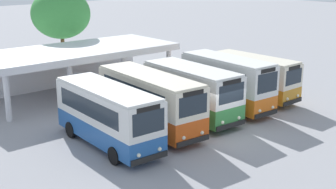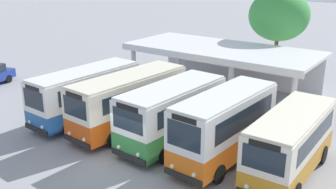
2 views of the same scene
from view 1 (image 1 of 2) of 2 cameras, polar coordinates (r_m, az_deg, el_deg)
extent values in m
plane|color=#939399|center=(26.02, 7.51, -5.08)|extent=(180.00, 180.00, 0.00)
cylinder|color=black|center=(23.28, -2.28, -6.33)|extent=(0.26, 0.91, 0.90)
cylinder|color=black|center=(22.22, -6.67, -7.54)|extent=(0.26, 0.91, 0.90)
cylinder|color=black|center=(26.87, -7.99, -3.39)|extent=(0.26, 0.91, 0.90)
cylinder|color=black|center=(25.96, -11.96, -4.29)|extent=(0.26, 0.91, 0.90)
cube|color=#23569E|center=(24.37, -7.43, -4.30)|extent=(2.51, 7.42, 1.02)
cube|color=silver|center=(23.95, -7.54, -1.28)|extent=(2.51, 7.42, 1.66)
cube|color=silver|center=(23.70, -7.62, 0.77)|extent=(2.44, 7.20, 0.12)
cube|color=black|center=(21.63, -2.30, -7.91)|extent=(2.08, 0.19, 0.28)
cube|color=#1E2833|center=(21.02, -2.43, -3.47)|extent=(1.79, 0.13, 1.08)
cube|color=black|center=(20.81, -2.45, -1.76)|extent=(1.31, 0.11, 0.24)
cube|color=#1E2833|center=(24.55, -5.50, -0.67)|extent=(0.31, 5.86, 0.91)
cube|color=#1E2833|center=(23.51, -9.93, -1.58)|extent=(0.31, 5.86, 0.91)
sphere|color=#EAEACC|center=(21.84, -1.04, -6.77)|extent=(0.20, 0.20, 0.20)
sphere|color=#EAEACC|center=(21.20, -3.65, -7.53)|extent=(0.20, 0.20, 0.20)
cylinder|color=black|center=(25.40, 2.79, -4.40)|extent=(0.28, 0.91, 0.90)
cylinder|color=black|center=(24.19, -1.10, -5.44)|extent=(0.28, 0.91, 0.90)
cylinder|color=black|center=(29.05, -3.23, -1.77)|extent=(0.28, 0.91, 0.90)
cylinder|color=black|center=(28.00, -6.85, -2.55)|extent=(0.28, 0.91, 0.90)
cube|color=#D14C14|center=(26.43, -2.28, -2.37)|extent=(2.75, 7.87, 1.19)
cube|color=beige|center=(26.03, -2.31, 0.55)|extent=(2.75, 7.87, 1.60)
cube|color=beige|center=(25.82, -2.33, 2.38)|extent=(2.67, 7.64, 0.12)
cube|color=black|center=(23.66, 3.12, -5.77)|extent=(2.11, 0.25, 0.28)
cube|color=#1E2833|center=(23.07, 3.12, -1.36)|extent=(1.82, 0.18, 1.04)
cube|color=black|center=(22.89, 3.14, 0.14)|extent=(1.33, 0.14, 0.24)
cube|color=#1E2833|center=(26.71, -0.49, 1.07)|extent=(0.47, 6.18, 0.88)
cube|color=#1E2833|center=(25.52, -4.48, 0.31)|extent=(0.47, 6.18, 0.88)
sphere|color=#EAEACC|center=(23.93, 4.25, -4.75)|extent=(0.20, 0.20, 0.20)
sphere|color=#EAEACC|center=(23.19, 1.95, -5.39)|extent=(0.20, 0.20, 0.20)
cylinder|color=black|center=(27.75, 7.47, -2.74)|extent=(0.27, 0.91, 0.90)
cylinder|color=black|center=(26.27, 4.00, -3.72)|extent=(0.27, 0.91, 0.90)
cylinder|color=black|center=(30.71, 1.90, -0.78)|extent=(0.27, 0.91, 0.90)
cylinder|color=black|center=(29.38, -1.48, -1.55)|extent=(0.27, 0.91, 0.90)
cube|color=#337F3D|center=(28.32, 2.88, -1.17)|extent=(2.69, 6.91, 1.14)
cube|color=silver|center=(27.95, 2.92, 1.53)|extent=(2.69, 6.91, 1.62)
cube|color=silver|center=(27.75, 2.95, 3.27)|extent=(2.61, 6.71, 0.12)
cube|color=black|center=(26.09, 7.79, -3.81)|extent=(2.23, 0.21, 0.28)
cube|color=#1E2833|center=(25.56, 7.87, 0.15)|extent=(1.93, 0.15, 1.05)
cube|color=black|center=(25.40, 7.92, 1.54)|extent=(1.41, 0.12, 0.24)
cube|color=#1E2833|center=(28.76, 4.55, 2.02)|extent=(0.32, 5.44, 0.89)
cube|color=#1E2833|center=(27.29, 0.93, 1.31)|extent=(0.32, 5.44, 0.89)
sphere|color=#EAEACC|center=(26.44, 8.78, -2.87)|extent=(0.20, 0.20, 0.20)
sphere|color=#EAEACC|center=(25.56, 6.78, -3.45)|extent=(0.20, 0.20, 0.20)
cylinder|color=black|center=(29.98, 11.41, -1.51)|extent=(0.27, 0.91, 0.90)
cylinder|color=black|center=(28.53, 8.72, -2.27)|extent=(0.27, 0.91, 0.90)
cylinder|color=black|center=(32.74, 5.88, 0.20)|extent=(0.27, 0.91, 0.90)
cylinder|color=black|center=(31.42, 3.19, -0.41)|extent=(0.27, 0.91, 0.90)
cube|color=orange|center=(30.48, 7.23, -0.06)|extent=(2.48, 6.86, 1.12)
cube|color=silver|center=(30.11, 7.33, 2.63)|extent=(2.48, 6.86, 1.82)
cube|color=silver|center=(29.91, 7.40, 4.44)|extent=(2.40, 6.66, 0.12)
cube|color=black|center=(28.41, 12.06, -2.37)|extent=(2.03, 0.20, 0.28)
cube|color=#1E2833|center=(27.90, 12.21, 1.44)|extent=(1.75, 0.14, 1.18)
cube|color=black|center=(27.73, 12.30, 2.93)|extent=(1.28, 0.12, 0.24)
cube|color=#1E2833|center=(30.91, 8.59, 3.02)|extent=(0.32, 5.41, 1.00)
cube|color=#1E2833|center=(29.45, 5.74, 2.48)|extent=(0.32, 5.41, 1.00)
sphere|color=#EAEACC|center=(28.76, 12.84, -1.54)|extent=(0.20, 0.20, 0.20)
sphere|color=#EAEACC|center=(27.89, 11.30, -2.00)|extent=(0.20, 0.20, 0.20)
cylinder|color=black|center=(32.82, 14.27, -0.18)|extent=(0.23, 0.90, 0.90)
cylinder|color=black|center=(31.21, 12.14, -0.86)|extent=(0.23, 0.90, 0.90)
cylinder|color=black|center=(35.20, 8.77, 1.21)|extent=(0.23, 0.90, 0.90)
cylinder|color=black|center=(33.71, 6.54, 0.64)|extent=(0.23, 0.90, 0.90)
cube|color=orange|center=(33.08, 10.39, 0.97)|extent=(2.20, 6.67, 1.01)
cube|color=beige|center=(32.78, 10.50, 3.11)|extent=(2.20, 6.67, 1.53)
cube|color=beige|center=(32.61, 10.57, 4.52)|extent=(2.13, 6.47, 0.12)
cube|color=black|center=(31.30, 15.15, -0.88)|extent=(2.03, 0.12, 0.28)
cube|color=#1E2833|center=(30.89, 15.30, 2.13)|extent=(1.75, 0.07, 0.99)
cube|color=black|center=(30.76, 15.38, 3.20)|extent=(1.28, 0.06, 0.24)
cube|color=#1E2833|center=(33.65, 11.49, 3.47)|extent=(0.09, 5.32, 0.84)
cube|color=#1E2833|center=(32.02, 9.18, 2.96)|extent=(0.09, 5.32, 0.84)
sphere|color=#EAEACC|center=(31.69, 15.77, -0.13)|extent=(0.20, 0.20, 0.20)
sphere|color=#EAEACC|center=(30.74, 14.57, -0.53)|extent=(0.20, 0.20, 0.20)
cylinder|color=silver|center=(29.34, -19.31, -0.14)|extent=(0.36, 0.36, 3.20)
cylinder|color=silver|center=(31.07, -11.99, 1.27)|extent=(0.36, 0.36, 3.20)
cylinder|color=silver|center=(33.26, -5.52, 2.51)|extent=(0.36, 0.36, 3.20)
cylinder|color=silver|center=(35.84, 0.09, 3.55)|extent=(0.36, 0.36, 3.20)
cube|color=silver|center=(36.64, -13.13, 3.41)|extent=(13.68, 0.20, 3.20)
cube|color=silver|center=(33.93, -11.10, 5.48)|extent=(14.18, 6.24, 0.20)
cube|color=silver|center=(31.38, -8.26, 4.34)|extent=(14.18, 0.10, 0.28)
cylinder|color=slate|center=(33.08, -12.01, -0.32)|extent=(0.03, 0.03, 0.44)
cylinder|color=slate|center=(32.92, -12.54, -0.43)|extent=(0.03, 0.03, 0.44)
cylinder|color=slate|center=(33.38, -12.30, -0.19)|extent=(0.03, 0.03, 0.44)
cylinder|color=slate|center=(33.22, -12.83, -0.30)|extent=(0.03, 0.03, 0.44)
cube|color=#D85919|center=(33.08, -12.45, 0.09)|extent=(0.44, 0.44, 0.04)
cube|color=#D85919|center=(33.20, -12.63, 0.49)|extent=(0.44, 0.04, 0.40)
cylinder|color=slate|center=(33.43, -11.24, -0.11)|extent=(0.03, 0.03, 0.44)
cylinder|color=slate|center=(33.26, -11.77, -0.21)|extent=(0.03, 0.03, 0.44)
cylinder|color=slate|center=(33.72, -11.54, 0.02)|extent=(0.03, 0.03, 0.44)
cylinder|color=slate|center=(33.56, -12.06, -0.09)|extent=(0.03, 0.03, 0.44)
cube|color=#D85919|center=(33.43, -11.68, 0.30)|extent=(0.44, 0.44, 0.04)
cube|color=#D85919|center=(33.55, -11.86, 0.70)|extent=(0.44, 0.04, 0.40)
cylinder|color=slate|center=(33.66, -10.36, 0.05)|extent=(0.03, 0.03, 0.44)
cylinder|color=slate|center=(33.49, -10.88, -0.06)|extent=(0.03, 0.03, 0.44)
cylinder|color=slate|center=(33.95, -10.67, 0.17)|extent=(0.03, 0.03, 0.44)
cylinder|color=slate|center=(33.78, -11.18, 0.07)|extent=(0.03, 0.03, 0.44)
cube|color=#D85919|center=(33.66, -10.79, 0.45)|extent=(0.44, 0.44, 0.04)
cube|color=#D85919|center=(33.77, -10.98, 0.85)|extent=(0.44, 0.04, 0.40)
cylinder|color=slate|center=(33.98, -9.58, 0.24)|extent=(0.03, 0.03, 0.44)
cylinder|color=slate|center=(33.81, -10.09, 0.13)|extent=(0.03, 0.03, 0.44)
cylinder|color=slate|center=(34.27, -9.89, 0.36)|extent=(0.03, 0.03, 0.44)
cylinder|color=slate|center=(34.10, -10.40, 0.26)|extent=(0.03, 0.03, 0.44)
cube|color=#D85919|center=(33.98, -10.01, 0.64)|extent=(0.44, 0.44, 0.04)
cube|color=#D85919|center=(34.09, -10.20, 1.03)|extent=(0.44, 0.04, 0.40)
cylinder|color=slate|center=(34.25, -8.76, 0.40)|extent=(0.03, 0.03, 0.44)
cylinder|color=slate|center=(34.07, -9.26, 0.30)|extent=(0.03, 0.03, 0.44)
cylinder|color=slate|center=(34.54, -9.07, 0.52)|extent=(0.03, 0.03, 0.44)
cylinder|color=slate|center=(34.37, -9.57, 0.42)|extent=(0.03, 0.03, 0.44)
cube|color=#D85919|center=(34.25, -9.18, 0.80)|extent=(0.44, 0.44, 0.04)
cube|color=#D85919|center=(34.36, -9.37, 1.18)|extent=(0.44, 0.04, 0.40)
cylinder|color=slate|center=(34.44, -7.84, 0.52)|extent=(0.03, 0.03, 0.44)
cylinder|color=slate|center=(34.26, -8.34, 0.42)|extent=(0.03, 0.03, 0.44)
cylinder|color=slate|center=(34.72, -8.16, 0.64)|extent=(0.03, 0.03, 0.44)
cylinder|color=slate|center=(34.54, -8.65, 0.54)|extent=(0.03, 0.03, 0.44)
cube|color=#D85919|center=(34.43, -8.26, 0.92)|extent=(0.44, 0.44, 0.04)
cube|color=#D85919|center=(34.54, -8.46, 1.30)|extent=(0.44, 0.04, 0.40)
cylinder|color=brown|center=(40.23, -12.83, 4.69)|extent=(0.32, 0.32, 3.45)
ellipsoid|color=green|center=(39.72, -13.14, 9.73)|extent=(4.88, 4.88, 4.15)
camera|label=2|loc=(30.22, 43.52, 11.90)|focal=41.89mm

